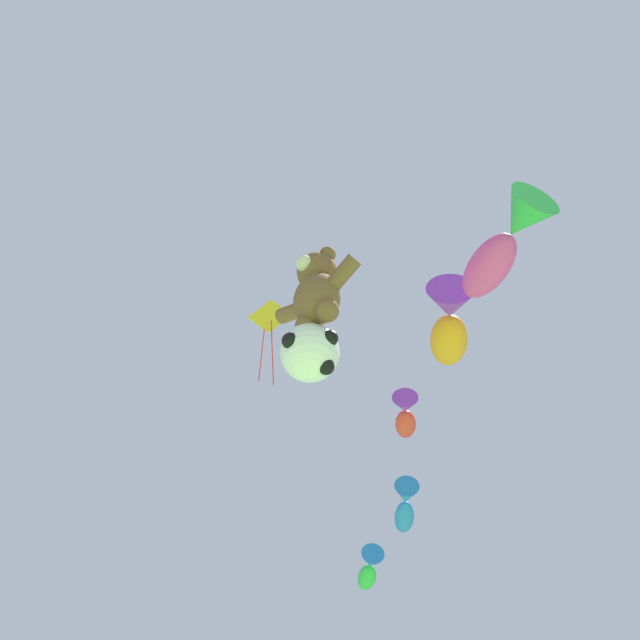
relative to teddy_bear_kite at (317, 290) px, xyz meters
The scene contains 8 objects.
teddy_bear_kite is the anchor object (origin of this frame).
soccer_ball_kite 1.21m from the teddy_bear_kite, 149.16° to the left, with size 1.06×1.05×0.97m.
fish_kite_magenta 3.82m from the teddy_bear_kite, 44.94° to the left, with size 2.51×1.75×0.97m.
fish_kite_tangerine 4.43m from the teddy_bear_kite, 86.19° to the left, with size 2.06×2.24×1.03m.
fish_kite_crimson 6.47m from the teddy_bear_kite, 113.33° to the left, with size 1.33×1.45×0.64m.
fish_kite_cobalt 8.74m from the teddy_bear_kite, 118.85° to the left, with size 1.77×1.85×0.64m.
fish_kite_emerald 11.37m from the teddy_bear_kite, 126.76° to the left, with size 1.78×1.64×0.66m.
diamond_kite 5.63m from the teddy_bear_kite, 150.87° to the left, with size 0.90×0.70×2.96m.
Camera 1 is at (6.38, 0.94, 0.93)m, focal length 40.00 mm.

